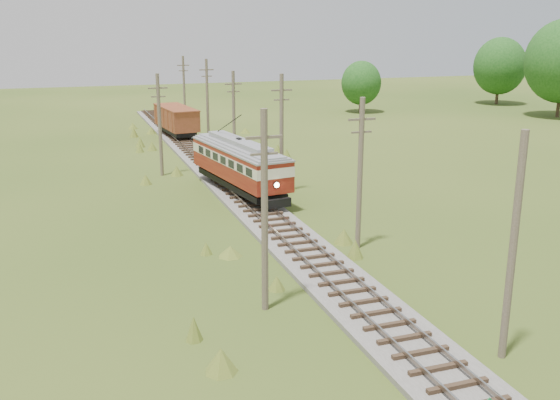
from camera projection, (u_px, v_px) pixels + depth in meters
name	position (u px, v px, depth m)	size (l,w,h in m)	color
railbed_main	(231.00, 185.00, 49.34)	(3.60, 96.00, 0.57)	#605B54
streetcar	(239.00, 161.00, 46.32)	(4.62, 12.42, 5.62)	black
gondola	(176.00, 119.00, 70.94)	(3.85, 9.33, 3.01)	black
gravel_pile	(231.00, 146.00, 63.54)	(3.32, 3.52, 1.21)	gray
utility_pole_r_1	(513.00, 249.00, 22.78)	(0.30, 0.30, 8.80)	brown
utility_pole_r_2	(360.00, 173.00, 34.67)	(1.60, 0.30, 8.60)	brown
utility_pole_r_3	(282.00, 133.00, 46.43)	(1.60, 0.30, 9.00)	brown
utility_pole_r_4	(234.00, 115.00, 58.29)	(1.60, 0.30, 8.40)	brown
utility_pole_r_5	(207.00, 98.00, 70.19)	(1.60, 0.30, 8.90)	brown
utility_pole_r_6	(184.00, 89.00, 81.99)	(1.60, 0.30, 8.70)	brown
utility_pole_l_a	(265.00, 210.00, 26.79)	(1.60, 0.30, 9.00)	brown
utility_pole_l_b	(160.00, 124.00, 52.26)	(1.60, 0.30, 8.60)	brown
tree_right_5	(500.00, 66.00, 101.82)	(8.40, 8.40, 10.82)	#38281C
tree_mid_b	(361.00, 83.00, 92.30)	(5.88, 5.88, 7.57)	#38281C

